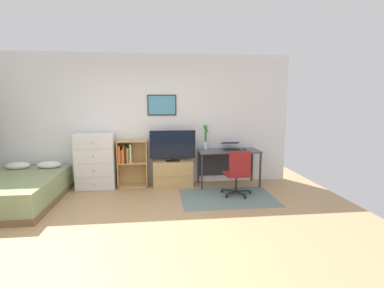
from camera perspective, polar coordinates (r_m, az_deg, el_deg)
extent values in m
plane|color=tan|center=(4.14, -10.16, -16.75)|extent=(7.20, 7.20, 0.00)
cube|color=white|center=(6.19, -9.15, 4.62)|extent=(6.12, 0.06, 2.70)
cube|color=black|center=(6.12, -5.87, 7.55)|extent=(0.59, 0.02, 0.42)
cube|color=#4C93B7|center=(6.11, -5.87, 7.54)|extent=(0.55, 0.01, 0.38)
cube|color=slate|center=(5.47, 6.94, -10.26)|extent=(1.70, 1.20, 0.01)
cube|color=brown|center=(5.90, -30.77, -9.57)|extent=(1.31, 1.97, 0.10)
cube|color=#8C9E6B|center=(5.83, -30.94, -7.42)|extent=(1.27, 1.93, 0.36)
ellipsoid|color=white|center=(6.55, -30.80, -3.62)|extent=(0.44, 0.28, 0.14)
ellipsoid|color=white|center=(6.34, -26.06, -3.65)|extent=(0.44, 0.28, 0.14)
cube|color=white|center=(6.15, -18.26, -3.20)|extent=(0.75, 0.42, 1.11)
cube|color=silver|center=(6.04, -18.49, -7.45)|extent=(0.71, 0.01, 0.25)
sphere|color=#A59E8C|center=(6.03, -18.52, -7.49)|extent=(0.03, 0.03, 0.03)
cube|color=silver|center=(5.97, -18.61, -4.91)|extent=(0.71, 0.01, 0.25)
sphere|color=#A59E8C|center=(5.96, -18.64, -4.94)|extent=(0.03, 0.03, 0.03)
cube|color=silver|center=(5.92, -18.74, -2.32)|extent=(0.71, 0.01, 0.25)
sphere|color=#A59E8C|center=(5.90, -18.77, -2.35)|extent=(0.03, 0.03, 0.03)
cube|color=silver|center=(5.87, -18.86, 0.32)|extent=(0.71, 0.01, 0.25)
sphere|color=#A59E8C|center=(5.86, -18.90, 0.30)|extent=(0.03, 0.03, 0.03)
cube|color=tan|center=(6.15, -14.19, -3.79)|extent=(0.02, 0.30, 0.95)
cube|color=tan|center=(6.10, -8.81, -3.72)|extent=(0.02, 0.30, 0.95)
cube|color=tan|center=(6.23, -11.38, -7.96)|extent=(0.59, 0.30, 0.02)
cube|color=tan|center=(6.12, -11.52, -3.59)|extent=(0.56, 0.30, 0.02)
cube|color=tan|center=(6.04, -11.64, 0.57)|extent=(0.56, 0.30, 0.02)
cube|color=tan|center=(6.26, -11.40, -3.48)|extent=(0.59, 0.01, 0.95)
cube|color=orange|center=(6.08, -13.95, -1.98)|extent=(0.04, 0.21, 0.35)
cube|color=red|center=(6.09, -13.62, -2.35)|extent=(0.02, 0.24, 0.26)
cube|color=orange|center=(6.08, -13.32, -2.26)|extent=(0.03, 0.23, 0.28)
cube|color=orange|center=(6.05, -13.09, -1.96)|extent=(0.02, 0.19, 0.36)
cube|color=black|center=(6.06, -12.76, -1.88)|extent=(0.03, 0.22, 0.37)
cube|color=orange|center=(6.07, -12.38, -2.13)|extent=(0.04, 0.23, 0.31)
cube|color=#2D8C4C|center=(6.05, -12.06, -2.11)|extent=(0.02, 0.21, 0.32)
cube|color=white|center=(6.04, -11.84, -1.80)|extent=(0.02, 0.20, 0.38)
cube|color=tan|center=(6.10, -3.74, -5.70)|extent=(0.81, 0.40, 0.52)
cube|color=tan|center=(5.91, -3.64, -6.19)|extent=(0.81, 0.01, 0.02)
cube|color=black|center=(6.02, -3.76, -3.25)|extent=(0.28, 0.16, 0.02)
cube|color=black|center=(6.02, -3.76, -2.92)|extent=(0.06, 0.04, 0.05)
cube|color=black|center=(5.96, -3.79, -0.11)|extent=(0.93, 0.02, 0.58)
cube|color=black|center=(5.95, -3.78, -0.13)|extent=(0.90, 0.01, 0.55)
cube|color=#4C4C4F|center=(6.09, 7.16, -1.33)|extent=(1.25, 0.58, 0.03)
cube|color=#2D2D30|center=(5.80, 1.94, -5.50)|extent=(0.03, 0.03, 0.71)
cube|color=#2D2D30|center=(6.09, 13.15, -5.05)|extent=(0.03, 0.03, 0.71)
cube|color=#2D2D30|center=(6.30, 1.24, -4.37)|extent=(0.03, 0.03, 0.71)
cube|color=#2D2D30|center=(6.56, 11.63, -4.01)|extent=(0.03, 0.03, 0.71)
cube|color=#2D2D30|center=(6.42, 6.51, -3.85)|extent=(1.19, 0.02, 0.50)
cylinder|color=#232326|center=(5.73, 11.25, -9.27)|extent=(0.05, 0.05, 0.05)
cube|color=#232326|center=(5.67, 9.92, -8.99)|extent=(0.28, 0.04, 0.02)
cylinder|color=#232326|center=(5.91, 8.57, -8.65)|extent=(0.05, 0.05, 0.05)
cube|color=#232326|center=(5.76, 8.57, -8.68)|extent=(0.10, 0.28, 0.02)
cylinder|color=#232326|center=(5.73, 5.86, -9.14)|extent=(0.05, 0.05, 0.05)
cube|color=#232326|center=(5.67, 7.20, -8.93)|extent=(0.25, 0.18, 0.02)
cylinder|color=#232326|center=(5.43, 6.76, -10.17)|extent=(0.05, 0.05, 0.05)
cube|color=#232326|center=(5.52, 7.68, -9.43)|extent=(0.24, 0.20, 0.02)
cylinder|color=#232326|center=(5.43, 10.29, -10.25)|extent=(0.05, 0.05, 0.05)
cube|color=#232326|center=(5.52, 9.41, -9.47)|extent=(0.13, 0.27, 0.02)
cylinder|color=#232326|center=(5.58, 8.59, -7.48)|extent=(0.04, 0.04, 0.30)
cube|color=maroon|center=(5.54, 8.63, -5.84)|extent=(0.46, 0.46, 0.03)
cube|color=maroon|center=(5.30, 9.35, -3.85)|extent=(0.40, 0.05, 0.45)
cube|color=#333338|center=(6.10, 7.74, -1.11)|extent=(0.37, 0.25, 0.01)
cube|color=black|center=(6.10, 7.75, -1.05)|extent=(0.34, 0.23, 0.00)
cube|color=#333338|center=(6.23, 7.44, 0.20)|extent=(0.37, 0.24, 0.07)
cube|color=black|center=(6.23, 7.45, 0.21)|extent=(0.35, 0.22, 0.06)
ellipsoid|color=#262628|center=(6.13, 10.18, -1.04)|extent=(0.06, 0.10, 0.03)
cylinder|color=silver|center=(6.16, 2.67, -0.26)|extent=(0.09, 0.09, 0.16)
cylinder|color=#3D8438|center=(6.14, 2.82, 1.01)|extent=(0.01, 0.01, 0.34)
sphere|color=#308B2C|center=(6.12, 2.83, 2.58)|extent=(0.07, 0.07, 0.07)
cylinder|color=#3D8438|center=(6.14, 2.67, 1.29)|extent=(0.01, 0.01, 0.40)
sphere|color=#308B2C|center=(6.12, 2.68, 3.13)|extent=(0.07, 0.07, 0.07)
cylinder|color=#3D8438|center=(6.13, 2.56, 1.44)|extent=(0.01, 0.01, 0.43)
sphere|color=#308B2C|center=(6.11, 2.57, 3.45)|extent=(0.07, 0.07, 0.07)
cylinder|color=#3D8438|center=(6.12, 2.71, 1.39)|extent=(0.01, 0.01, 0.42)
sphere|color=#308B2C|center=(6.10, 2.73, 3.36)|extent=(0.07, 0.07, 0.07)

